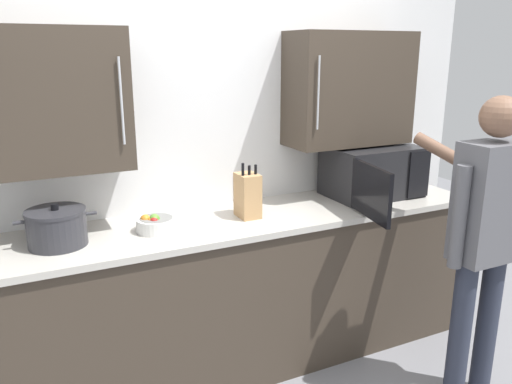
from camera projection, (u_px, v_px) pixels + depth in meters
back_wall_tiled at (207, 124)px, 2.98m from camera, size 3.75×0.44×2.72m
counter_unit at (229, 295)px, 2.97m from camera, size 3.12×0.62×0.93m
microwave_oven at (369, 172)px, 3.25m from camera, size 0.66×0.80×0.32m
knife_block at (248, 195)px, 2.85m from camera, size 0.11×0.15×0.32m
stock_pot at (57, 227)px, 2.44m from camera, size 0.38×0.28×0.21m
fruit_bowl at (156, 223)px, 2.65m from camera, size 0.21×0.21×0.10m
person_figure at (484, 228)px, 2.57m from camera, size 0.44×0.66×1.64m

